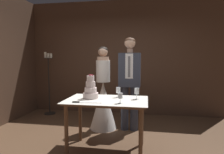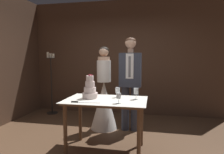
{
  "view_description": "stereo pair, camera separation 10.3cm",
  "coord_description": "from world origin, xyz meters",
  "px_view_note": "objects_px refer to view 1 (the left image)",
  "views": [
    {
      "loc": [
        0.63,
        -2.9,
        1.45
      ],
      "look_at": [
        0.03,
        0.5,
        1.11
      ],
      "focal_mm": 32.0,
      "sensor_mm": 36.0,
      "label": 1
    },
    {
      "loc": [
        0.73,
        -2.88,
        1.45
      ],
      "look_at": [
        0.03,
        0.5,
        1.11
      ],
      "focal_mm": 32.0,
      "sensor_mm": 36.0,
      "label": 2
    }
  ],
  "objects_px": {
    "tiered_cake": "(91,90)",
    "groom": "(130,79)",
    "cake_knife": "(81,102)",
    "bride": "(103,99)",
    "candle_stand": "(49,83)",
    "wine_glass_near": "(120,96)",
    "cake_table": "(107,106)",
    "wine_glass_far": "(118,91)",
    "wine_glass_middle": "(137,92)"
  },
  "relations": [
    {
      "from": "wine_glass_near",
      "to": "wine_glass_middle",
      "type": "distance_m",
      "value": 0.38
    },
    {
      "from": "tiered_cake",
      "to": "groom",
      "type": "xyz_separation_m",
      "value": [
        0.53,
        0.91,
        0.09
      ]
    },
    {
      "from": "wine_glass_near",
      "to": "candle_stand",
      "type": "bearing_deg",
      "value": 136.84
    },
    {
      "from": "cake_table",
      "to": "groom",
      "type": "distance_m",
      "value": 1.05
    },
    {
      "from": "wine_glass_middle",
      "to": "candle_stand",
      "type": "height_order",
      "value": "candle_stand"
    },
    {
      "from": "tiered_cake",
      "to": "groom",
      "type": "height_order",
      "value": "groom"
    },
    {
      "from": "candle_stand",
      "to": "cake_table",
      "type": "bearing_deg",
      "value": -43.39
    },
    {
      "from": "wine_glass_near",
      "to": "wine_glass_far",
      "type": "relative_size",
      "value": 0.9
    },
    {
      "from": "cake_table",
      "to": "tiered_cake",
      "type": "relative_size",
      "value": 3.29
    },
    {
      "from": "tiered_cake",
      "to": "bride",
      "type": "xyz_separation_m",
      "value": [
        -0.0,
        0.91,
        -0.34
      ]
    },
    {
      "from": "tiered_cake",
      "to": "wine_glass_far",
      "type": "height_order",
      "value": "tiered_cake"
    },
    {
      "from": "wine_glass_near",
      "to": "candle_stand",
      "type": "height_order",
      "value": "candle_stand"
    },
    {
      "from": "candle_stand",
      "to": "bride",
      "type": "bearing_deg",
      "value": -26.59
    },
    {
      "from": "cake_table",
      "to": "wine_glass_near",
      "type": "distance_m",
      "value": 0.38
    },
    {
      "from": "candle_stand",
      "to": "wine_glass_near",
      "type": "bearing_deg",
      "value": -43.16
    },
    {
      "from": "tiered_cake",
      "to": "wine_glass_far",
      "type": "distance_m",
      "value": 0.44
    },
    {
      "from": "wine_glass_middle",
      "to": "bride",
      "type": "distance_m",
      "value": 1.16
    },
    {
      "from": "cake_table",
      "to": "wine_glass_middle",
      "type": "xyz_separation_m",
      "value": [
        0.45,
        0.1,
        0.22
      ]
    },
    {
      "from": "wine_glass_middle",
      "to": "wine_glass_far",
      "type": "height_order",
      "value": "wine_glass_middle"
    },
    {
      "from": "bride",
      "to": "candle_stand",
      "type": "xyz_separation_m",
      "value": [
        -1.59,
        0.8,
        0.19
      ]
    },
    {
      "from": "tiered_cake",
      "to": "groom",
      "type": "relative_size",
      "value": 0.21
    },
    {
      "from": "wine_glass_near",
      "to": "wine_glass_middle",
      "type": "bearing_deg",
      "value": 55.4
    },
    {
      "from": "groom",
      "to": "candle_stand",
      "type": "bearing_deg",
      "value": 159.42
    },
    {
      "from": "cake_table",
      "to": "groom",
      "type": "bearing_deg",
      "value": 74.51
    },
    {
      "from": "cake_knife",
      "to": "wine_glass_near",
      "type": "relative_size",
      "value": 2.85
    },
    {
      "from": "cake_table",
      "to": "tiered_cake",
      "type": "height_order",
      "value": "tiered_cake"
    },
    {
      "from": "cake_knife",
      "to": "bride",
      "type": "height_order",
      "value": "bride"
    },
    {
      "from": "tiered_cake",
      "to": "wine_glass_near",
      "type": "xyz_separation_m",
      "value": [
        0.5,
        -0.26,
        -0.03
      ]
    },
    {
      "from": "cake_table",
      "to": "groom",
      "type": "relative_size",
      "value": 0.68
    },
    {
      "from": "cake_table",
      "to": "candle_stand",
      "type": "relative_size",
      "value": 0.78
    },
    {
      "from": "tiered_cake",
      "to": "wine_glass_middle",
      "type": "xyz_separation_m",
      "value": [
        0.72,
        0.05,
        -0.01
      ]
    },
    {
      "from": "cake_knife",
      "to": "candle_stand",
      "type": "xyz_separation_m",
      "value": [
        -1.55,
        2.03,
        -0.02
      ]
    },
    {
      "from": "wine_glass_near",
      "to": "groom",
      "type": "xyz_separation_m",
      "value": [
        0.03,
        1.17,
        0.12
      ]
    },
    {
      "from": "cake_table",
      "to": "cake_knife",
      "type": "height_order",
      "value": "cake_knife"
    },
    {
      "from": "tiered_cake",
      "to": "bride",
      "type": "distance_m",
      "value": 0.97
    },
    {
      "from": "wine_glass_middle",
      "to": "wine_glass_far",
      "type": "bearing_deg",
      "value": 162.48
    },
    {
      "from": "tiered_cake",
      "to": "wine_glass_near",
      "type": "relative_size",
      "value": 2.57
    },
    {
      "from": "bride",
      "to": "groom",
      "type": "relative_size",
      "value": 0.91
    },
    {
      "from": "wine_glass_far",
      "to": "candle_stand",
      "type": "bearing_deg",
      "value": 142.19
    },
    {
      "from": "cake_table",
      "to": "wine_glass_far",
      "type": "xyz_separation_m",
      "value": [
        0.15,
        0.2,
        0.21
      ]
    },
    {
      "from": "cake_knife",
      "to": "candle_stand",
      "type": "relative_size",
      "value": 0.26
    },
    {
      "from": "tiered_cake",
      "to": "cake_knife",
      "type": "bearing_deg",
      "value": -97.87
    },
    {
      "from": "cake_knife",
      "to": "groom",
      "type": "height_order",
      "value": "groom"
    },
    {
      "from": "tiered_cake",
      "to": "wine_glass_far",
      "type": "xyz_separation_m",
      "value": [
        0.41,
        0.15,
        -0.02
      ]
    },
    {
      "from": "wine_glass_far",
      "to": "cake_knife",
      "type": "bearing_deg",
      "value": -134.12
    },
    {
      "from": "cake_table",
      "to": "wine_glass_middle",
      "type": "distance_m",
      "value": 0.51
    },
    {
      "from": "tiered_cake",
      "to": "wine_glass_middle",
      "type": "distance_m",
      "value": 0.72
    },
    {
      "from": "wine_glass_middle",
      "to": "bride",
      "type": "bearing_deg",
      "value": 129.94
    },
    {
      "from": "cake_table",
      "to": "cake_knife",
      "type": "distance_m",
      "value": 0.43
    },
    {
      "from": "cake_knife",
      "to": "bride",
      "type": "relative_size",
      "value": 0.25
    }
  ]
}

